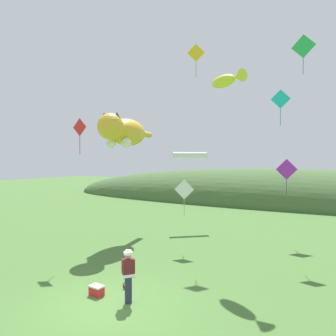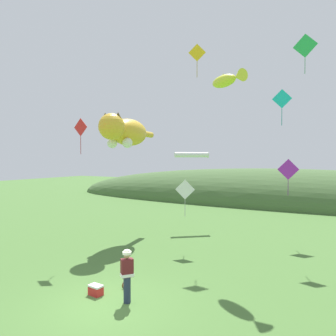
% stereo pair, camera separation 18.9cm
% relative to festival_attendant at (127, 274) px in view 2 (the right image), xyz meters
% --- Properties ---
extents(ground_plane, '(120.00, 120.00, 0.00)m').
position_rel_festival_attendant_xyz_m(ground_plane, '(-0.45, -0.43, -0.95)').
color(ground_plane, '#477033').
extents(distant_hill_ridge, '(56.68, 12.00, 7.51)m').
position_rel_festival_attendant_xyz_m(distant_hill_ridge, '(2.41, 27.68, -0.95)').
color(distant_hill_ridge, '#426033').
rests_on(distant_hill_ridge, ground).
extents(festival_attendant, '(0.46, 0.49, 1.77)m').
position_rel_festival_attendant_xyz_m(festival_attendant, '(0.00, 0.00, 0.00)').
color(festival_attendant, '#232D47').
rests_on(festival_attendant, ground).
extents(kite_spool, '(0.16, 0.24, 0.24)m').
position_rel_festival_attendant_xyz_m(kite_spool, '(-0.77, 0.94, -0.84)').
color(kite_spool, olive).
rests_on(kite_spool, ground).
extents(picnic_cooler, '(0.52, 0.38, 0.36)m').
position_rel_festival_attendant_xyz_m(picnic_cooler, '(-1.33, -0.06, -0.77)').
color(picnic_cooler, red).
rests_on(picnic_cooler, ground).
extents(kite_giant_cat, '(2.39, 6.41, 1.96)m').
position_rel_festival_attendant_xyz_m(kite_giant_cat, '(-5.53, 7.30, 5.49)').
color(kite_giant_cat, gold).
extents(kite_fish_windsock, '(2.14, 1.67, 0.67)m').
position_rel_festival_attendant_xyz_m(kite_fish_windsock, '(1.34, 6.02, 7.56)').
color(kite_fish_windsock, yellow).
extents(kite_tube_streamer, '(2.14, 1.88, 0.44)m').
position_rel_festival_attendant_xyz_m(kite_tube_streamer, '(-3.43, 12.31, 4.15)').
color(kite_tube_streamer, white).
extents(kite_diamond_violet, '(1.14, 0.41, 2.10)m').
position_rel_festival_attendant_xyz_m(kite_diamond_violet, '(3.30, 10.92, 3.24)').
color(kite_diamond_violet, purple).
extents(kite_diamond_green, '(1.32, 0.12, 2.23)m').
position_rel_festival_attendant_xyz_m(kite_diamond_green, '(4.12, 11.01, 10.15)').
color(kite_diamond_green, green).
extents(kite_diamond_red, '(0.91, 0.06, 1.81)m').
position_rel_festival_attendant_xyz_m(kite_diamond_red, '(-5.43, 3.44, 5.43)').
color(kite_diamond_red, red).
extents(kite_diamond_teal, '(1.00, 0.22, 1.91)m').
position_rel_festival_attendant_xyz_m(kite_diamond_teal, '(3.21, 9.33, 7.02)').
color(kite_diamond_teal, '#19BFBF').
extents(kite_diamond_white, '(1.02, 0.30, 1.95)m').
position_rel_festival_attendant_xyz_m(kite_diamond_white, '(-1.18, 6.69, 2.22)').
color(kite_diamond_white, white).
extents(kite_diamond_gold, '(0.91, 0.42, 1.89)m').
position_rel_festival_attendant_xyz_m(kite_diamond_gold, '(-1.27, 8.38, 9.88)').
color(kite_diamond_gold, yellow).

